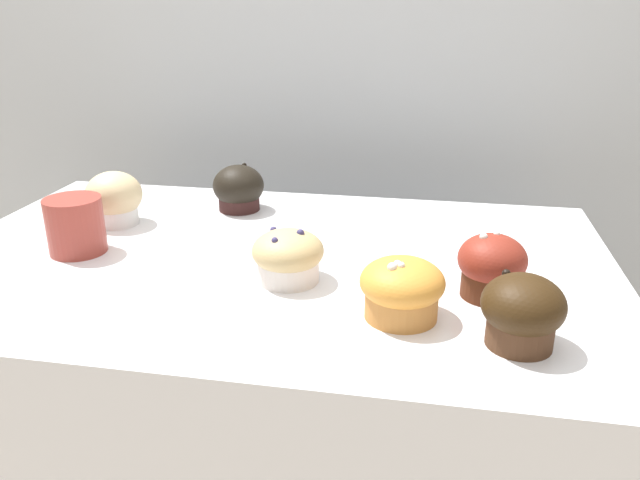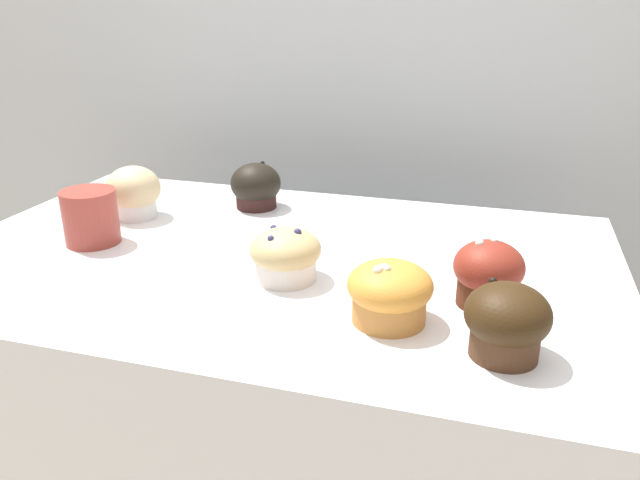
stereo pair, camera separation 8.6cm
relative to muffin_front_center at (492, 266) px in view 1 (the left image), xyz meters
name	(u,v)px [view 1 (the left image)]	position (x,y,z in m)	size (l,w,h in m)	color
wall_back	(335,153)	(-0.31, 0.68, -0.03)	(3.20, 0.10, 1.80)	#B2B7BC
muffin_front_center	(492,266)	(0.00, 0.00, 0.00)	(0.09, 0.09, 0.09)	#492212
muffin_back_left	(288,256)	(-0.26, 0.00, -0.01)	(0.10, 0.10, 0.07)	silver
muffin_back_right	(522,311)	(0.02, -0.12, 0.00)	(0.09, 0.09, 0.08)	#492D1B
muffin_front_left	(114,199)	(-0.60, 0.17, 0.00)	(0.09, 0.09, 0.09)	silver
muffin_front_right	(402,289)	(-0.11, -0.08, 0.00)	(0.10, 0.10, 0.08)	#C07C3A
muffin_back_center	(239,189)	(-0.42, 0.28, 0.00)	(0.09, 0.09, 0.08)	#341B19
coffee_cup	(75,224)	(-0.60, 0.04, 0.00)	(0.10, 0.11, 0.08)	#99382D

